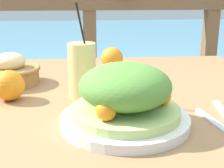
# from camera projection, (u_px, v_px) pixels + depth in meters

# --- Properties ---
(patio_table) EXTENTS (1.10, 0.98, 0.78)m
(patio_table) POSITION_uv_depth(u_px,v_px,m) (99.00, 127.00, 0.88)
(patio_table) COLOR #997047
(patio_table) RESTS_ON ground_plane
(railing_fence) EXTENTS (2.80, 0.08, 1.04)m
(railing_fence) POSITION_uv_depth(u_px,v_px,m) (90.00, 53.00, 1.73)
(railing_fence) COLOR brown
(railing_fence) RESTS_ON ground_plane
(sea_backdrop) EXTENTS (12.00, 4.00, 0.51)m
(sea_backdrop) POSITION_uv_depth(u_px,v_px,m) (86.00, 52.00, 4.25)
(sea_backdrop) COLOR #568EA8
(sea_backdrop) RESTS_ON ground_plane
(salad_plate) EXTENTS (0.27, 0.27, 0.13)m
(salad_plate) POSITION_uv_depth(u_px,v_px,m) (125.00, 99.00, 0.64)
(salad_plate) COLOR silver
(salad_plate) RESTS_ON patio_table
(drink_glass) EXTENTS (0.07, 0.07, 0.25)m
(drink_glass) POSITION_uv_depth(u_px,v_px,m) (82.00, 70.00, 0.81)
(drink_glass) COLOR #DBCC7F
(drink_glass) RESTS_ON patio_table
(bread_basket) EXTENTS (0.18, 0.18, 0.10)m
(bread_basket) POSITION_uv_depth(u_px,v_px,m) (11.00, 72.00, 0.94)
(bread_basket) COLOR olive
(bread_basket) RESTS_ON patio_table
(fork) EXTENTS (0.04, 0.18, 0.00)m
(fork) POSITION_uv_depth(u_px,v_px,m) (218.00, 125.00, 0.65)
(fork) COLOR silver
(fork) RESTS_ON patio_table
(orange_near_basket) EXTENTS (0.08, 0.08, 0.08)m
(orange_near_basket) POSITION_uv_depth(u_px,v_px,m) (9.00, 85.00, 0.80)
(orange_near_basket) COLOR orange
(orange_near_basket) RESTS_ON patio_table
(orange_near_glass) EXTENTS (0.08, 0.08, 0.08)m
(orange_near_glass) POSITION_uv_depth(u_px,v_px,m) (112.00, 58.00, 1.12)
(orange_near_glass) COLOR orange
(orange_near_glass) RESTS_ON patio_table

